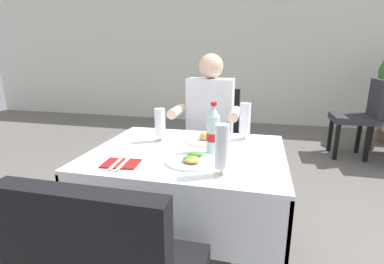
% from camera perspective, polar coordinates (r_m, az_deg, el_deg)
% --- Properties ---
extents(back_wall, '(11.00, 0.12, 2.87)m').
position_cam_1_polar(back_wall, '(5.42, 11.26, 17.00)').
color(back_wall, silver).
rests_on(back_wall, ground).
extents(main_dining_table, '(1.05, 0.85, 0.73)m').
position_cam_1_polar(main_dining_table, '(1.65, -0.82, -9.46)').
color(main_dining_table, white).
rests_on(main_dining_table, ground).
extents(chair_far_diner_seat, '(0.44, 0.50, 0.97)m').
position_cam_1_polar(chair_far_diner_seat, '(2.40, 3.99, -1.58)').
color(chair_far_diner_seat, black).
rests_on(chair_far_diner_seat, ground).
extents(seated_diner_far, '(0.50, 0.46, 1.26)m').
position_cam_1_polar(seated_diner_far, '(2.26, 3.41, 1.47)').
color(seated_diner_far, '#282D42').
rests_on(seated_diner_far, ground).
extents(plate_near_camera, '(0.25, 0.25, 0.04)m').
position_cam_1_polar(plate_near_camera, '(1.41, -0.07, -5.67)').
color(plate_near_camera, white).
rests_on(plate_near_camera, main_dining_table).
extents(plate_far_diner, '(0.24, 0.24, 0.06)m').
position_cam_1_polar(plate_far_diner, '(1.74, 2.61, -1.47)').
color(plate_far_diner, white).
rests_on(plate_far_diner, main_dining_table).
extents(beer_glass_left, '(0.07, 0.07, 0.23)m').
position_cam_1_polar(beer_glass_left, '(1.23, 6.08, -3.43)').
color(beer_glass_left, white).
rests_on(beer_glass_left, main_dining_table).
extents(beer_glass_middle, '(0.07, 0.07, 0.20)m').
position_cam_1_polar(beer_glass_middle, '(1.73, -6.46, 1.68)').
color(beer_glass_middle, white).
rests_on(beer_glass_middle, main_dining_table).
extents(beer_glass_right, '(0.07, 0.07, 0.23)m').
position_cam_1_polar(beer_glass_right, '(1.78, 10.60, 2.05)').
color(beer_glass_right, white).
rests_on(beer_glass_right, main_dining_table).
extents(cola_bottle_primary, '(0.07, 0.07, 0.28)m').
position_cam_1_polar(cola_bottle_primary, '(1.51, 4.29, 0.15)').
color(cola_bottle_primary, silver).
rests_on(cola_bottle_primary, main_dining_table).
extents(napkin_cutlery_set, '(0.18, 0.19, 0.01)m').
position_cam_1_polar(napkin_cutlery_set, '(1.43, -14.11, -6.13)').
color(napkin_cutlery_set, maroon).
rests_on(napkin_cutlery_set, main_dining_table).
extents(background_chair_left, '(0.50, 0.44, 0.97)m').
position_cam_1_polar(background_chair_left, '(4.02, 30.73, 3.20)').
color(background_chair_left, '#2D2D33').
rests_on(background_chair_left, ground).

